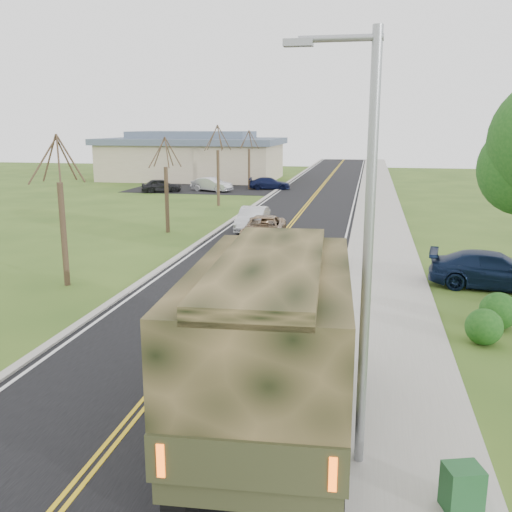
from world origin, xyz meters
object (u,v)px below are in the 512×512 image
(military_truck, at_px, (274,333))
(suv_champagne, at_px, (264,229))
(sedan_silver, at_px, (253,219))
(utility_box_near, at_px, (462,488))
(pickup_navy, at_px, (494,271))

(military_truck, xyz_separation_m, suv_champagne, (-4.02, 20.52, -1.64))
(sedan_silver, height_order, utility_box_near, sedan_silver)
(suv_champagne, bearing_deg, pickup_navy, -39.66)
(military_truck, relative_size, sedan_silver, 1.88)
(military_truck, height_order, sedan_silver, military_truck)
(pickup_navy, bearing_deg, military_truck, 159.42)
(suv_champagne, bearing_deg, utility_box_near, -75.41)
(military_truck, bearing_deg, pickup_navy, 58.44)
(military_truck, xyz_separation_m, pickup_navy, (6.78, 12.77, -1.59))
(suv_champagne, distance_m, utility_box_near, 23.56)
(pickup_navy, bearing_deg, suv_champagne, 61.76)
(suv_champagne, xyz_separation_m, pickup_navy, (10.80, -7.75, 0.05))
(suv_champagne, distance_m, sedan_silver, 3.15)
(sedan_silver, bearing_deg, suv_champagne, -68.16)
(sedan_silver, height_order, pickup_navy, pickup_navy)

